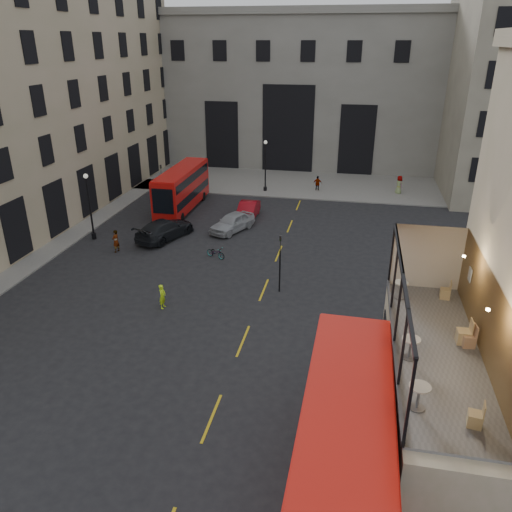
% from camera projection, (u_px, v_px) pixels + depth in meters
% --- Properties ---
extents(ground, '(140.00, 140.00, 0.00)m').
position_uv_depth(ground, '(258.00, 425.00, 20.78)').
color(ground, black).
rests_on(ground, ground).
extents(host_frontage, '(3.00, 11.00, 4.50)m').
position_uv_depth(host_frontage, '(428.00, 402.00, 18.69)').
color(host_frontage, '#C0AA90').
rests_on(host_frontage, ground).
extents(cafe_floor, '(3.00, 10.00, 0.10)m').
position_uv_depth(cafe_floor, '(437.00, 351.00, 17.77)').
color(cafe_floor, slate).
rests_on(cafe_floor, host_frontage).
extents(gateway, '(35.00, 10.60, 18.00)m').
position_uv_depth(gateway, '(295.00, 86.00, 61.02)').
color(gateway, gray).
rests_on(gateway, ground).
extents(pavement_far, '(40.00, 12.00, 0.12)m').
position_uv_depth(pavement_far, '(272.00, 181.00, 55.97)').
color(pavement_far, slate).
rests_on(pavement_far, ground).
extents(traffic_light_near, '(0.16, 0.20, 3.80)m').
position_uv_depth(traffic_light_near, '(280.00, 256.00, 30.76)').
color(traffic_light_near, black).
rests_on(traffic_light_near, ground).
extents(traffic_light_far, '(0.16, 0.20, 3.80)m').
position_uv_depth(traffic_light_far, '(162.00, 179.00, 47.68)').
color(traffic_light_far, black).
rests_on(traffic_light_far, ground).
extents(street_lamp_a, '(0.36, 0.36, 5.33)m').
position_uv_depth(street_lamp_a, '(90.00, 210.00, 39.08)').
color(street_lamp_a, black).
rests_on(street_lamp_a, ground).
extents(street_lamp_b, '(0.36, 0.36, 5.33)m').
position_uv_depth(street_lamp_b, '(265.00, 169.00, 51.44)').
color(street_lamp_b, black).
rests_on(street_lamp_b, ground).
extents(bus_near, '(2.95, 12.10, 4.81)m').
position_uv_depth(bus_near, '(343.00, 476.00, 14.98)').
color(bus_near, red).
rests_on(bus_near, ground).
extents(bus_far, '(2.32, 9.80, 3.91)m').
position_uv_depth(bus_far, '(182.00, 187.00, 45.98)').
color(bus_far, red).
rests_on(bus_far, ground).
extents(car_a, '(3.51, 4.84, 1.53)m').
position_uv_depth(car_a, '(232.00, 222.00, 41.39)').
color(car_a, '#9C9FA4').
rests_on(car_a, ground).
extents(car_b, '(1.57, 4.41, 1.45)m').
position_uv_depth(car_b, '(248.00, 210.00, 44.37)').
color(car_b, maroon).
rests_on(car_b, ground).
extents(car_c, '(3.97, 5.92, 1.59)m').
position_uv_depth(car_c, '(165.00, 229.00, 39.81)').
color(car_c, black).
rests_on(car_c, ground).
extents(bicycle, '(1.68, 1.13, 0.83)m').
position_uv_depth(bicycle, '(216.00, 252.00, 36.43)').
color(bicycle, gray).
rests_on(bicycle, ground).
extents(cyclist, '(0.39, 0.57, 1.52)m').
position_uv_depth(cyclist, '(162.00, 296.00, 29.51)').
color(cyclist, '#C8FF1A').
rests_on(cyclist, ground).
extents(pedestrian_a, '(1.02, 0.88, 1.81)m').
position_uv_depth(pedestrian_a, '(178.00, 180.00, 53.24)').
color(pedestrian_a, gray).
rests_on(pedestrian_a, ground).
extents(pedestrian_b, '(1.21, 1.19, 1.66)m').
position_uv_depth(pedestrian_b, '(193.00, 194.00, 48.56)').
color(pedestrian_b, gray).
rests_on(pedestrian_b, ground).
extents(pedestrian_c, '(0.97, 0.43, 1.63)m').
position_uv_depth(pedestrian_c, '(318.00, 184.00, 52.18)').
color(pedestrian_c, gray).
rests_on(pedestrian_c, ground).
extents(pedestrian_d, '(1.00, 1.13, 1.94)m').
position_uv_depth(pedestrian_d, '(399.00, 185.00, 51.16)').
color(pedestrian_d, gray).
rests_on(pedestrian_d, ground).
extents(pedestrian_e, '(0.56, 0.72, 1.74)m').
position_uv_depth(pedestrian_e, '(116.00, 241.00, 37.28)').
color(pedestrian_e, gray).
rests_on(pedestrian_e, ground).
extents(cafe_table_near, '(0.65, 0.65, 0.81)m').
position_uv_depth(cafe_table_near, '(419.00, 394.00, 14.73)').
color(cafe_table_near, beige).
rests_on(cafe_table_near, cafe_floor).
extents(cafe_table_mid, '(0.63, 0.63, 0.79)m').
position_uv_depth(cafe_table_mid, '(411.00, 345.00, 17.09)').
color(cafe_table_mid, silver).
rests_on(cafe_table_mid, cafe_floor).
extents(cafe_table_far, '(0.60, 0.60, 0.75)m').
position_uv_depth(cafe_table_far, '(401.00, 288.00, 21.10)').
color(cafe_table_far, beige).
rests_on(cafe_table_far, cafe_floor).
extents(cafe_chair_a, '(0.46, 0.46, 0.81)m').
position_uv_depth(cafe_chair_a, '(475.00, 419.00, 14.18)').
color(cafe_chair_a, tan).
rests_on(cafe_chair_a, cafe_floor).
extents(cafe_chair_b, '(0.48, 0.48, 0.86)m').
position_uv_depth(cafe_chair_b, '(469.00, 340.00, 17.86)').
color(cafe_chair_b, tan).
rests_on(cafe_chair_b, cafe_floor).
extents(cafe_chair_c, '(0.49, 0.49, 0.96)m').
position_uv_depth(cafe_chair_c, '(464.00, 336.00, 18.04)').
color(cafe_chair_c, tan).
rests_on(cafe_chair_c, cafe_floor).
extents(cafe_chair_d, '(0.43, 0.43, 0.81)m').
position_uv_depth(cafe_chair_d, '(445.00, 293.00, 21.18)').
color(cafe_chair_d, tan).
rests_on(cafe_chair_d, cafe_floor).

